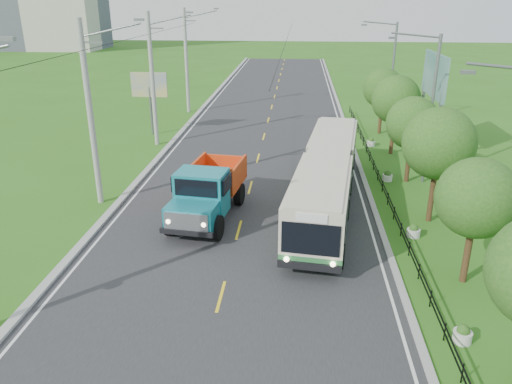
# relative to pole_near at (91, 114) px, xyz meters

# --- Properties ---
(ground) EXTENTS (240.00, 240.00, 0.00)m
(ground) POSITION_rel_pole_near_xyz_m (8.26, -9.00, -5.09)
(ground) COLOR #2E6317
(ground) RESTS_ON ground
(road) EXTENTS (14.00, 120.00, 0.02)m
(road) POSITION_rel_pole_near_xyz_m (8.26, 11.00, -5.08)
(road) COLOR #28282B
(road) RESTS_ON ground
(curb_left) EXTENTS (0.40, 120.00, 0.15)m
(curb_left) POSITION_rel_pole_near_xyz_m (1.06, 11.00, -5.02)
(curb_left) COLOR #9E9E99
(curb_left) RESTS_ON ground
(curb_right) EXTENTS (0.30, 120.00, 0.10)m
(curb_right) POSITION_rel_pole_near_xyz_m (15.41, 11.00, -5.04)
(curb_right) COLOR #9E9E99
(curb_right) RESTS_ON ground
(edge_line_left) EXTENTS (0.12, 120.00, 0.00)m
(edge_line_left) POSITION_rel_pole_near_xyz_m (1.61, 11.00, -5.07)
(edge_line_left) COLOR silver
(edge_line_left) RESTS_ON road
(edge_line_right) EXTENTS (0.12, 120.00, 0.00)m
(edge_line_right) POSITION_rel_pole_near_xyz_m (14.91, 11.00, -5.07)
(edge_line_right) COLOR silver
(edge_line_right) RESTS_ON road
(centre_dash) EXTENTS (0.12, 2.20, 0.00)m
(centre_dash) POSITION_rel_pole_near_xyz_m (8.26, -9.00, -5.07)
(centre_dash) COLOR yellow
(centre_dash) RESTS_ON road
(railing_right) EXTENTS (0.04, 40.00, 0.60)m
(railing_right) POSITION_rel_pole_near_xyz_m (16.26, 5.00, -4.79)
(railing_right) COLOR black
(railing_right) RESTS_ON ground
(pole_near) EXTENTS (3.51, 0.32, 10.00)m
(pole_near) POSITION_rel_pole_near_xyz_m (0.00, 0.00, 0.00)
(pole_near) COLOR gray
(pole_near) RESTS_ON ground
(pole_mid) EXTENTS (3.51, 0.32, 10.00)m
(pole_mid) POSITION_rel_pole_near_xyz_m (0.00, 12.00, 0.00)
(pole_mid) COLOR gray
(pole_mid) RESTS_ON ground
(pole_far) EXTENTS (3.51, 0.32, 10.00)m
(pole_far) POSITION_rel_pole_near_xyz_m (0.00, 24.00, 0.00)
(pole_far) COLOR gray
(pole_far) RESTS_ON ground
(tree_second) EXTENTS (3.18, 3.26, 5.30)m
(tree_second) POSITION_rel_pole_near_xyz_m (18.12, -6.86, -1.57)
(tree_second) COLOR #382314
(tree_second) RESTS_ON ground
(tree_third) EXTENTS (3.60, 3.62, 6.00)m
(tree_third) POSITION_rel_pole_near_xyz_m (18.12, -0.86, -1.11)
(tree_third) COLOR #382314
(tree_third) RESTS_ON ground
(tree_fourth) EXTENTS (3.24, 3.31, 5.40)m
(tree_fourth) POSITION_rel_pole_near_xyz_m (18.12, 5.14, -1.51)
(tree_fourth) COLOR #382314
(tree_fourth) RESTS_ON ground
(tree_fifth) EXTENTS (3.48, 3.52, 5.80)m
(tree_fifth) POSITION_rel_pole_near_xyz_m (18.12, 11.14, -1.24)
(tree_fifth) COLOR #382314
(tree_fifth) RESTS_ON ground
(tree_back) EXTENTS (3.30, 3.36, 5.50)m
(tree_back) POSITION_rel_pole_near_xyz_m (18.12, 17.14, -1.44)
(tree_back) COLOR #382314
(tree_back) RESTS_ON ground
(streetlight_mid) EXTENTS (3.02, 0.20, 9.07)m
(streetlight_mid) POSITION_rel_pole_near_xyz_m (18.90, 5.00, -0.19)
(streetlight_mid) COLOR slate
(streetlight_mid) RESTS_ON ground
(streetlight_far) EXTENTS (3.02, 0.20, 9.07)m
(streetlight_far) POSITION_rel_pole_near_xyz_m (18.90, 19.00, -0.19)
(streetlight_far) COLOR slate
(streetlight_far) RESTS_ON ground
(planter_front) EXTENTS (0.64, 0.64, 0.67)m
(planter_front) POSITION_rel_pole_near_xyz_m (16.86, -11.00, -4.81)
(planter_front) COLOR silver
(planter_front) RESTS_ON ground
(planter_near) EXTENTS (0.64, 0.64, 0.67)m
(planter_near) POSITION_rel_pole_near_xyz_m (16.86, -3.00, -4.81)
(planter_near) COLOR silver
(planter_near) RESTS_ON ground
(planter_mid) EXTENTS (0.64, 0.64, 0.67)m
(planter_mid) POSITION_rel_pole_near_xyz_m (16.86, 5.00, -4.81)
(planter_mid) COLOR silver
(planter_mid) RESTS_ON ground
(planter_far) EXTENTS (0.64, 0.64, 0.67)m
(planter_far) POSITION_rel_pole_near_xyz_m (16.86, 13.00, -4.81)
(planter_far) COLOR silver
(planter_far) RESTS_ON ground
(billboard_left) EXTENTS (3.00, 0.20, 5.20)m
(billboard_left) POSITION_rel_pole_near_xyz_m (-1.24, 15.00, -1.23)
(billboard_left) COLOR slate
(billboard_left) RESTS_ON ground
(billboard_right) EXTENTS (0.24, 6.00, 7.30)m
(billboard_right) POSITION_rel_pole_near_xyz_m (20.56, 11.00, 0.25)
(billboard_right) COLOR slate
(billboard_right) RESTS_ON ground
(bus) EXTENTS (4.68, 16.47, 3.14)m
(bus) POSITION_rel_pole_near_xyz_m (12.75, 0.44, -3.21)
(bus) COLOR #2C6E37
(bus) RESTS_ON ground
(dump_truck) EXTENTS (3.45, 7.19, 2.91)m
(dump_truck) POSITION_rel_pole_near_xyz_m (6.49, -1.57, -3.45)
(dump_truck) COLOR #167B87
(dump_truck) RESTS_ON ground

